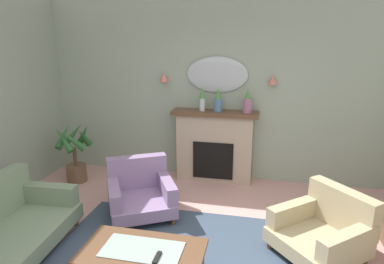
# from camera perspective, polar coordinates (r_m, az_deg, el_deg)

# --- Properties ---
(wall_back) EXTENTS (6.88, 0.10, 2.93)m
(wall_back) POSITION_cam_1_polar(r_m,az_deg,el_deg) (5.34, 6.04, 7.22)
(wall_back) COLOR #93A393
(wall_back) RESTS_ON ground
(fireplace) EXTENTS (1.36, 0.36, 1.16)m
(fireplace) POSITION_cam_1_polar(r_m,az_deg,el_deg) (5.35, 3.88, -2.56)
(fireplace) COLOR tan
(fireplace) RESTS_ON ground
(mantel_vase_left) EXTENTS (0.10, 0.10, 0.36)m
(mantel_vase_left) POSITION_cam_1_polar(r_m,az_deg,el_deg) (5.16, 1.78, 5.78)
(mantel_vase_left) COLOR silver
(mantel_vase_left) RESTS_ON fireplace
(mantel_vase_right) EXTENTS (0.13, 0.13, 0.36)m
(mantel_vase_right) POSITION_cam_1_polar(r_m,az_deg,el_deg) (5.13, 4.54, 5.28)
(mantel_vase_right) COLOR #4C7093
(mantel_vase_right) RESTS_ON fireplace
(mantel_vase_centre) EXTENTS (0.14, 0.14, 0.38)m
(mantel_vase_centre) POSITION_cam_1_polar(r_m,az_deg,el_deg) (5.09, 9.59, 5.08)
(mantel_vase_centre) COLOR #9E6084
(mantel_vase_centre) RESTS_ON fireplace
(wall_mirror) EXTENTS (0.96, 0.06, 0.56)m
(wall_mirror) POSITION_cam_1_polar(r_m,az_deg,el_deg) (5.24, 4.34, 9.84)
(wall_mirror) COLOR #B2BCC6
(wall_sconce_left) EXTENTS (0.14, 0.14, 0.14)m
(wall_sconce_left) POSITION_cam_1_polar(r_m,az_deg,el_deg) (5.38, -4.87, 9.44)
(wall_sconce_left) COLOR #D17066
(wall_sconce_right) EXTENTS (0.14, 0.14, 0.14)m
(wall_sconce_right) POSITION_cam_1_polar(r_m,az_deg,el_deg) (5.15, 13.76, 8.77)
(wall_sconce_right) COLOR #D17066
(coffee_table) EXTENTS (1.10, 0.60, 0.45)m
(coffee_table) POSITION_cam_1_polar(r_m,az_deg,el_deg) (3.18, -8.54, -20.28)
(coffee_table) COLOR brown
(coffee_table) RESTS_ON ground
(tv_remote) EXTENTS (0.04, 0.16, 0.02)m
(tv_remote) POSITION_cam_1_polar(r_m,az_deg,el_deg) (3.02, -6.05, -20.80)
(tv_remote) COLOR black
(tv_remote) RESTS_ON coffee_table
(armchair_near_fireplace) EXTENTS (1.14, 1.14, 0.71)m
(armchair_near_fireplace) POSITION_cam_1_polar(r_m,az_deg,el_deg) (3.91, 21.89, -15.24)
(armchair_near_fireplace) COLOR tan
(armchair_near_fireplace) RESTS_ON ground
(armchair_by_coffee_table) EXTENTS (1.10, 1.10, 0.71)m
(armchair_by_coffee_table) POSITION_cam_1_polar(r_m,az_deg,el_deg) (4.49, -8.94, -10.07)
(armchair_by_coffee_table) COLOR gray
(armchair_by_coffee_table) RESTS_ON ground
(potted_plant_tall_palm) EXTENTS (0.57, 0.61, 0.96)m
(potted_plant_tall_palm) POSITION_cam_1_polar(r_m,az_deg,el_deg) (5.63, -19.58, -3.36)
(potted_plant_tall_palm) COLOR brown
(potted_plant_tall_palm) RESTS_ON ground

